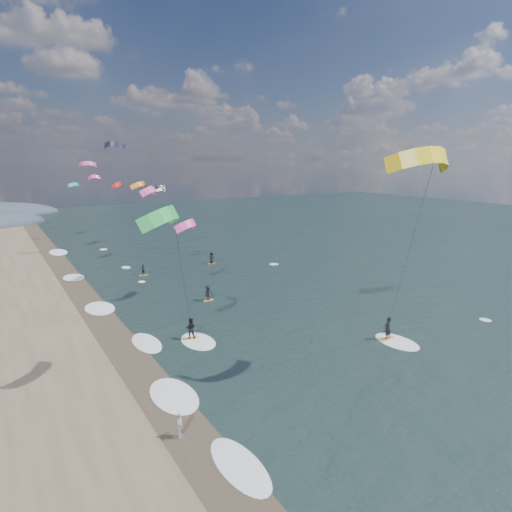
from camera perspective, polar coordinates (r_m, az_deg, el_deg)
ground at (r=31.12m, az=14.09°, el=-16.73°), size 260.00×260.00×0.00m
wet_sand_strip at (r=33.08m, az=-14.92°, el=-14.89°), size 3.00×240.00×0.00m
kitesurfer_near_a at (r=30.47m, az=21.80°, el=7.49°), size 8.06×8.52×16.33m
kitesurfer_near_b at (r=30.68m, az=-10.02°, el=-0.14°), size 7.13×9.31×12.90m
far_kitesurfers at (r=53.99m, az=-7.49°, el=-2.64°), size 11.80×16.00×1.74m
bg_kite_field at (r=77.30m, az=-17.27°, el=9.65°), size 10.77×69.34×10.25m
shoreline_surf at (r=37.51m, az=-15.39°, el=-11.49°), size 2.40×79.40×0.11m
beach_walker at (r=25.77m, az=-10.13°, el=-21.39°), size 0.76×0.93×1.48m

